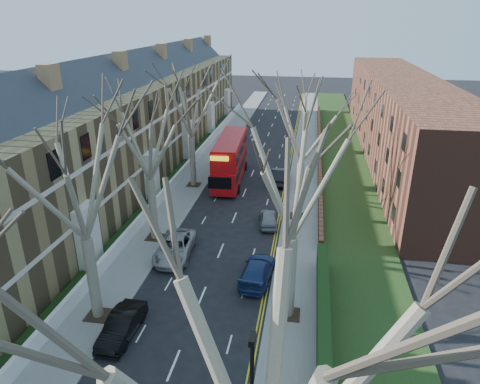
% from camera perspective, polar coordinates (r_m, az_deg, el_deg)
% --- Properties ---
extents(pavement_left, '(3.00, 102.00, 0.12)m').
position_cam_1_polar(pavement_left, '(56.47, -3.54, 4.96)').
color(pavement_left, slate).
rests_on(pavement_left, ground).
extents(pavement_right, '(3.00, 102.00, 0.12)m').
position_cam_1_polar(pavement_right, '(55.11, 8.76, 4.30)').
color(pavement_right, slate).
rests_on(pavement_right, ground).
extents(terrace_left, '(9.70, 78.00, 13.60)m').
position_cam_1_polar(terrace_left, '(50.05, -14.43, 8.52)').
color(terrace_left, olive).
rests_on(terrace_left, ground).
extents(flats_right, '(13.97, 54.00, 10.00)m').
position_cam_1_polar(flats_right, '(58.78, 20.51, 9.26)').
color(flats_right, brown).
rests_on(flats_right, ground).
extents(wall_hedge_right, '(0.70, 24.00, 1.80)m').
position_cam_1_polar(wall_hedge_right, '(22.19, 11.17, -23.73)').
color(wall_hedge_right, '#513722').
rests_on(wall_hedge_right, ground).
extents(front_wall_left, '(0.30, 78.00, 1.00)m').
position_cam_1_polar(front_wall_left, '(49.38, -7.48, 2.90)').
color(front_wall_left, white).
rests_on(front_wall_left, ground).
extents(grass_verge_right, '(6.00, 102.00, 0.06)m').
position_cam_1_polar(grass_verge_right, '(55.25, 13.44, 4.08)').
color(grass_verge_right, '#203A15').
rests_on(grass_verge_right, ground).
extents(tree_left_mid, '(10.50, 10.50, 14.71)m').
position_cam_1_polar(tree_left_mid, '(24.03, -21.05, 2.91)').
color(tree_left_mid, '#726451').
rests_on(tree_left_mid, ground).
extents(tree_left_far, '(10.15, 10.15, 14.22)m').
position_cam_1_polar(tree_left_far, '(32.73, -12.43, 8.24)').
color(tree_left_far, '#726451').
rests_on(tree_left_far, ground).
extents(tree_left_dist, '(10.50, 10.50, 14.71)m').
position_cam_1_polar(tree_left_dist, '(43.79, -6.70, 12.54)').
color(tree_left_dist, '#726451').
rests_on(tree_left_dist, ground).
extents(tree_right_near, '(10.85, 10.85, 15.20)m').
position_cam_1_polar(tree_right_near, '(10.33, 3.83, -21.24)').
color(tree_right_near, '#726451').
rests_on(tree_right_near, ground).
extents(tree_right_mid, '(10.50, 10.50, 14.71)m').
position_cam_1_polar(tree_right_mid, '(22.71, 7.48, 3.16)').
color(tree_right_mid, '#726451').
rests_on(tree_right_mid, ground).
extents(tree_right_far, '(10.15, 10.15, 14.22)m').
position_cam_1_polar(tree_right_far, '(36.29, 8.47, 9.89)').
color(tree_right_far, '#726451').
rests_on(tree_right_far, ground).
extents(double_decker_bus, '(3.29, 11.46, 4.73)m').
position_cam_1_polar(double_decker_bus, '(46.99, -1.29, 4.27)').
color(double_decker_bus, '#B10C0F').
rests_on(double_decker_bus, ground).
extents(car_left_mid, '(1.56, 4.24, 1.39)m').
position_cam_1_polar(car_left_mid, '(26.30, -15.48, -16.79)').
color(car_left_mid, black).
rests_on(car_left_mid, ground).
extents(car_left_far, '(2.81, 5.53, 1.50)m').
position_cam_1_polar(car_left_far, '(33.03, -8.65, -7.27)').
color(car_left_far, '#939498').
rests_on(car_left_far, ground).
extents(car_right_near, '(2.39, 5.04, 1.42)m').
position_cam_1_polar(car_right_near, '(30.02, 2.35, -10.40)').
color(car_right_near, navy).
rests_on(car_right_near, ground).
extents(car_right_mid, '(2.00, 3.94, 1.29)m').
position_cam_1_polar(car_right_mid, '(37.41, 3.79, -3.50)').
color(car_right_mid, gray).
rests_on(car_right_mid, ground).
extents(car_right_far, '(1.83, 4.89, 1.60)m').
position_cam_1_polar(car_right_far, '(46.93, 5.31, 2.17)').
color(car_right_far, black).
rests_on(car_right_far, ground).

